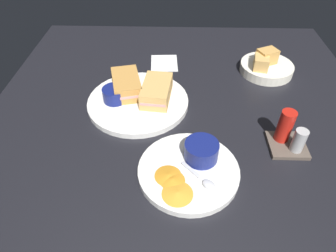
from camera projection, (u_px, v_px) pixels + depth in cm
name	position (u px, v px, depth cm)	size (l,w,h in cm)	color
ground_plane	(182.00, 114.00, 84.90)	(110.00, 110.00, 3.00)	black
plate_sandwich_main	(138.00, 102.00, 85.35)	(28.85, 28.85, 1.60)	white
sandwich_half_near	(157.00, 91.00, 83.89)	(13.95, 8.98, 4.80)	tan
sandwich_half_far	(126.00, 84.00, 86.28)	(14.54, 10.48, 4.80)	#C68C42
ramekin_dark_sauce	(114.00, 94.00, 83.29)	(6.65, 6.65, 3.93)	navy
spoon_by_dark_ramekin	(134.00, 98.00, 84.79)	(2.57, 9.96, 0.80)	silver
plate_chips_companion	(188.00, 171.00, 66.69)	(22.85, 22.85, 1.60)	white
ramekin_light_gravy	(201.00, 150.00, 67.03)	(7.82, 7.82, 4.40)	navy
spoon_by_gravy_ramekin	(204.00, 181.00, 63.19)	(8.29, 7.74, 0.80)	silver
plantain_chip_scatter	(173.00, 183.00, 62.86)	(12.23, 9.71, 0.60)	gold
bread_basket_rear	(266.00, 66.00, 96.95)	(17.05, 17.05, 7.64)	silver
condiment_caddy	(289.00, 136.00, 71.39)	(9.00, 9.00, 9.50)	brown
paper_napkin_folded	(164.00, 63.00, 102.56)	(11.00, 9.00, 0.40)	white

